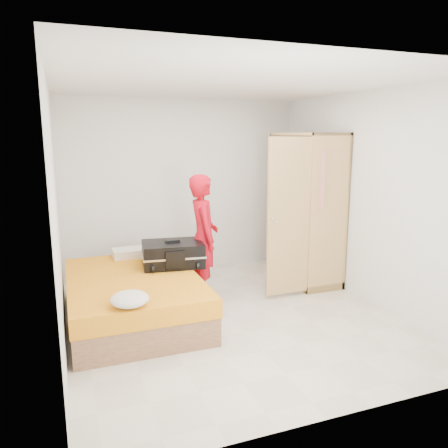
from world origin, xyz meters
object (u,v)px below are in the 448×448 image
object	(u,v)px
bed	(134,297)
round_cushion	(130,299)
person	(203,237)
wardrobe	(304,212)
suitcase	(173,254)

from	to	relation	value
bed	round_cushion	distance (m)	0.93
round_cushion	person	bearing A→B (deg)	47.74
person	wardrobe	bearing A→B (deg)	-77.83
wardrobe	round_cushion	xyz separation A→B (m)	(-2.66, -1.38, -0.43)
bed	round_cushion	bearing A→B (deg)	-100.53
suitcase	bed	bearing A→B (deg)	-146.01
bed	person	size ratio (longest dim) A/B	1.27
person	round_cushion	world-z (taller)	person
bed	suitcase	xyz separation A→B (m)	(0.53, 0.27, 0.39)
person	round_cushion	xyz separation A→B (m)	(-1.12, -1.23, -0.23)
bed	person	world-z (taller)	person
suitcase	round_cushion	world-z (taller)	suitcase
suitcase	person	bearing A→B (deg)	19.64
suitcase	round_cushion	distance (m)	1.33
wardrobe	suitcase	bearing A→B (deg)	-172.94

